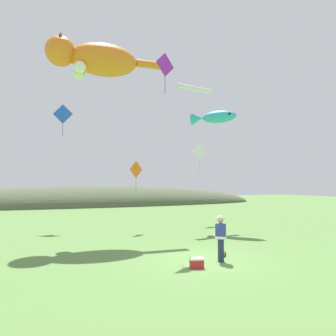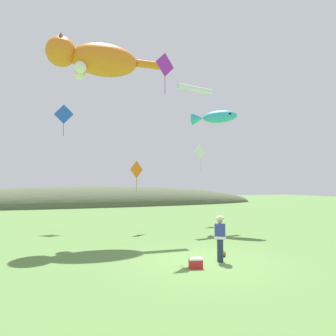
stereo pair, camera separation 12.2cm
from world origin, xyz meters
name	(u,v)px [view 2 (the right image)]	position (x,y,z in m)	size (l,w,h in m)	color
ground_plane	(205,261)	(0.00, 0.00, 0.00)	(120.00, 120.00, 0.00)	#5B8442
distant_hill_ridge	(93,205)	(0.00, 33.92, 0.00)	(53.52, 11.35, 5.51)	#4C563D
festival_attendant	(220,237)	(0.51, -0.32, 0.95)	(0.49, 0.46, 1.77)	#232D47
kite_spool	(223,254)	(1.02, 0.35, 0.11)	(0.17, 0.22, 0.22)	olive
picnic_cooler	(196,263)	(-0.78, -0.75, 0.18)	(0.56, 0.44, 0.36)	red
kite_giant_cat	(95,59)	(-3.39, 7.40, 10.55)	(7.48, 2.32, 2.27)	orange
kite_fish_windsock	(215,117)	(4.76, 7.31, 7.69)	(2.86, 2.84, 0.97)	#33B2CC
kite_tube_streamer	(195,89)	(4.18, 9.15, 10.18)	(3.06, 0.84, 0.44)	white
kite_diamond_white	(200,152)	(5.32, 10.58, 5.57)	(1.20, 0.29, 2.13)	white
kite_diamond_orange	(137,170)	(-0.47, 8.51, 3.99)	(1.03, 0.60, 2.07)	orange
kite_diamond_violet	(165,65)	(-0.37, 3.48, 9.16)	(1.18, 0.48, 2.16)	purple
kite_diamond_blue	(64,114)	(-4.96, 12.27, 8.13)	(1.36, 0.49, 2.34)	blue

